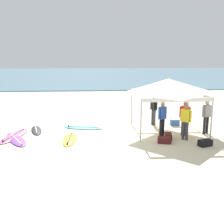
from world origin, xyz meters
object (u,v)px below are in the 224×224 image
(person_yellow, at_px, (186,119))
(person_black, at_px, (154,108))
(surfboard_cyan, at_px, (83,128))
(surfboard_black, at_px, (36,130))
(gear_bag_near_tent, at_px, (205,143))
(surfboard_purple, at_px, (16,139))
(canopy_tent, at_px, (169,86))
(person_blue, at_px, (162,117))
(cooler_box, at_px, (175,122))
(gear_bag_by_pole, at_px, (168,136))
(surfboard_pink, at_px, (14,136))
(gear_bag_on_sand, at_px, (164,140))
(person_red, at_px, (185,116))
(surfboard_yellow, at_px, (70,139))
(person_grey, at_px, (207,115))

(person_yellow, bearing_deg, person_black, 108.44)
(surfboard_cyan, distance_m, person_yellow, 5.44)
(surfboard_black, bearing_deg, gear_bag_near_tent, -19.83)
(surfboard_purple, bearing_deg, person_black, 18.38)
(canopy_tent, distance_m, person_blue, 1.66)
(person_blue, xyz_separation_m, cooler_box, (1.20, 1.96, -0.79))
(person_blue, bearing_deg, person_black, 89.09)
(gear_bag_by_pole, height_order, cooler_box, cooler_box)
(surfboard_purple, bearing_deg, surfboard_pink, 113.39)
(person_blue, height_order, gear_bag_on_sand, person_blue)
(person_red, height_order, person_black, same)
(gear_bag_near_tent, relative_size, cooler_box, 1.20)
(canopy_tent, relative_size, person_red, 1.98)
(person_yellow, bearing_deg, surfboard_yellow, 176.65)
(surfboard_purple, bearing_deg, person_red, 1.88)
(person_black, distance_m, cooler_box, 1.43)
(cooler_box, bearing_deg, person_yellow, -95.47)
(person_black, bearing_deg, surfboard_black, -172.54)
(person_black, xyz_separation_m, person_blue, (-0.03, -2.16, 0.00))
(gear_bag_on_sand, bearing_deg, canopy_tent, 72.62)
(person_blue, xyz_separation_m, gear_bag_near_tent, (1.58, -1.54, -0.85))
(gear_bag_on_sand, bearing_deg, surfboard_cyan, 144.70)
(person_grey, bearing_deg, surfboard_purple, -177.18)
(canopy_tent, height_order, surfboard_cyan, canopy_tent)
(canopy_tent, xyz_separation_m, person_red, (0.70, -0.67, -1.40))
(surfboard_purple, xyz_separation_m, person_black, (7.02, 2.33, 0.95))
(surfboard_pink, distance_m, person_grey, 9.59)
(surfboard_purple, relative_size, gear_bag_by_pole, 4.05)
(gear_bag_near_tent, height_order, cooler_box, cooler_box)
(gear_bag_on_sand, bearing_deg, person_blue, 83.55)
(person_blue, distance_m, gear_bag_by_pole, 1.00)
(surfboard_yellow, xyz_separation_m, gear_bag_near_tent, (6.05, -1.24, 0.10))
(canopy_tent, bearing_deg, surfboard_pink, -177.35)
(surfboard_pink, bearing_deg, cooler_box, 10.40)
(person_yellow, bearing_deg, gear_bag_near_tent, -55.92)
(canopy_tent, xyz_separation_m, person_grey, (1.86, -0.48, -1.40))
(surfboard_black, distance_m, gear_bag_by_pole, 6.79)
(person_red, xyz_separation_m, gear_bag_on_sand, (-1.26, -1.12, -0.85))
(gear_bag_on_sand, distance_m, cooler_box, 3.27)
(surfboard_black, bearing_deg, gear_bag_by_pole, -15.42)
(canopy_tent, xyz_separation_m, gear_bag_on_sand, (-0.56, -1.79, -2.25))
(surfboard_purple, bearing_deg, gear_bag_near_tent, -9.03)
(person_blue, bearing_deg, gear_bag_near_tent, -44.19)
(surfboard_black, height_order, cooler_box, cooler_box)
(surfboard_pink, bearing_deg, person_yellow, -7.12)
(person_black, bearing_deg, surfboard_purple, -161.62)
(surfboard_pink, bearing_deg, gear_bag_near_tent, -12.43)
(surfboard_yellow, bearing_deg, person_blue, 3.82)
(canopy_tent, height_order, person_red, canopy_tent)
(gear_bag_by_pole, distance_m, gear_bag_on_sand, 0.63)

